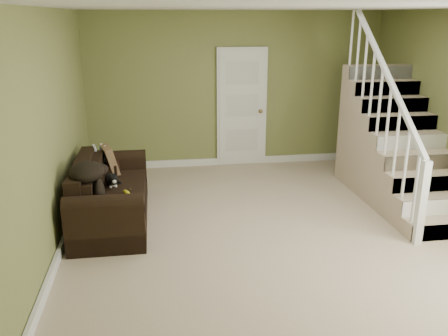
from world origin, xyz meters
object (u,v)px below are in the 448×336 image
object	(u,v)px
side_table	(103,180)
banana	(127,193)
cat	(111,180)
sofa	(108,198)

from	to	relation	value
side_table	banana	world-z (taller)	side_table
side_table	cat	size ratio (longest dim) A/B	1.81
cat	sofa	bearing A→B (deg)	-127.90
banana	cat	bearing A→B (deg)	96.71
sofa	side_table	world-z (taller)	side_table
sofa	cat	size ratio (longest dim) A/B	4.52
cat	banana	world-z (taller)	cat
cat	banana	bearing A→B (deg)	-73.66
banana	sofa	bearing A→B (deg)	111.97
sofa	banana	size ratio (longest dim) A/B	10.79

